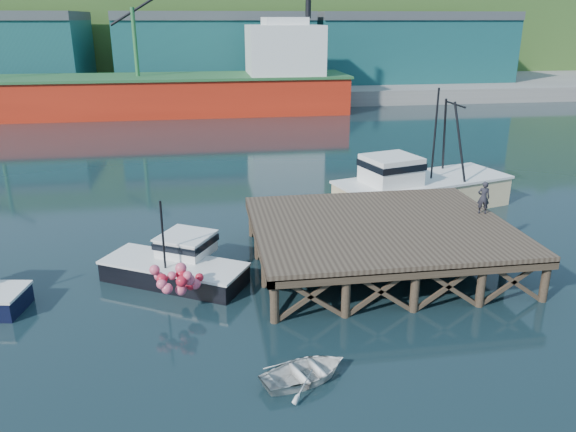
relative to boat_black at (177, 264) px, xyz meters
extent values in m
plane|color=black|center=(4.06, 0.23, -0.74)|extent=(300.00, 300.00, 0.00)
cube|color=brown|center=(9.56, 0.23, 1.26)|extent=(12.00, 10.00, 0.25)
cube|color=#473828|center=(9.56, -4.62, 1.01)|extent=(12.00, 0.30, 0.35)
cylinder|color=#473828|center=(3.86, -4.47, 0.06)|extent=(0.36, 0.36, 2.60)
cylinder|color=#473828|center=(15.26, -4.47, 0.06)|extent=(0.36, 0.36, 2.60)
cylinder|color=#473828|center=(3.86, 4.93, 0.06)|extent=(0.36, 0.36, 2.60)
cylinder|color=#473828|center=(15.26, 4.93, 0.06)|extent=(0.36, 0.36, 2.60)
cube|color=gray|center=(4.06, 70.23, 0.26)|extent=(160.00, 40.00, 2.00)
cube|color=#195354|center=(4.06, 65.23, 5.76)|extent=(28.00, 16.00, 9.00)
cube|color=#195354|center=(34.06, 65.23, 5.76)|extent=(30.00, 16.00, 9.00)
cube|color=red|center=(-7.94, 48.23, 1.46)|extent=(55.00, 9.50, 4.40)
cube|color=#26592D|center=(-7.94, 48.23, 3.76)|extent=(55.50, 10.00, 0.30)
cube|color=silver|center=(12.06, 48.23, 6.76)|extent=(9.00, 9.00, 6.00)
cube|color=silver|center=(12.06, 48.23, 10.06)|extent=(5.00, 7.00, 1.20)
cylinder|color=black|center=(15.06, 48.23, 11.76)|extent=(0.70, 0.70, 2.50)
cube|color=#2D511E|center=(4.06, 100.23, 10.26)|extent=(220.00, 50.00, 22.00)
cube|color=black|center=(-0.15, -0.23, -0.30)|extent=(6.75, 5.26, 0.89)
cube|color=silver|center=(-0.15, -0.23, 0.17)|extent=(6.89, 5.36, 0.12)
cube|color=silver|center=(0.42, 0.77, 0.59)|extent=(2.92, 2.92, 0.89)
cube|color=black|center=(0.42, 0.77, 0.79)|extent=(3.08, 3.08, 0.30)
cylinder|color=black|center=(-0.47, -0.79, 1.73)|extent=(0.10, 0.10, 3.16)
sphere|color=#DB506D|center=(-0.35, -3.00, 0.34)|extent=(0.42, 0.42, 0.42)
sphere|color=#DB506D|center=(0.54, -2.80, 0.54)|extent=(0.42, 0.42, 0.42)
sphere|color=red|center=(0.15, -3.29, 0.74)|extent=(0.42, 0.42, 0.42)
cube|color=beige|center=(14.84, 8.12, 0.15)|extent=(11.51, 6.61, 1.78)
cube|color=silver|center=(14.84, 8.12, 1.09)|extent=(11.75, 6.85, 0.15)
cube|color=silver|center=(12.37, 8.12, 1.93)|extent=(3.62, 3.48, 1.78)
cube|color=black|center=(12.37, 8.12, 2.33)|extent=(3.74, 3.60, 0.40)
cylinder|color=black|center=(15.34, 8.12, 3.71)|extent=(0.12, 0.12, 5.94)
imported|color=silver|center=(4.36, -8.34, -0.43)|extent=(3.57, 3.05, 0.63)
imported|color=black|center=(14.96, 0.82, 2.20)|extent=(0.68, 0.55, 1.64)
camera|label=1|loc=(1.41, -23.73, 10.54)|focal=35.00mm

